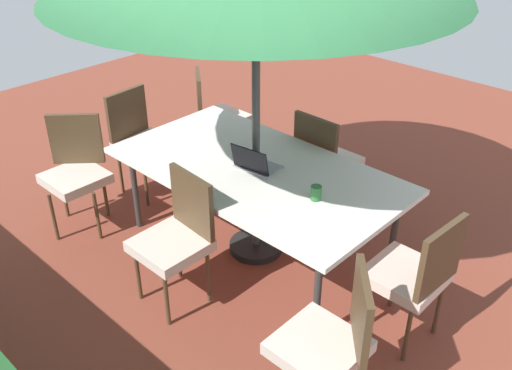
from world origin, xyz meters
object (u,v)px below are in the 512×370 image
Objects in this scene: chair_northeast at (76,168)px; chair_west at (415,273)px; chair_southeast at (215,113)px; chair_northwest at (331,339)px; cup at (316,193)px; chair_east at (140,138)px; chair_north at (177,235)px; dining_table at (256,173)px; chair_south at (325,158)px; laptop at (255,164)px.

chair_west is at bearing -31.12° from chair_northeast.
chair_west is 1.00× the size of chair_southeast.
chair_northwest is 1.13m from cup.
chair_east is 2.09m from cup.
chair_east is 1.00× the size of chair_north.
dining_table is 1.46m from chair_east.
chair_southeast is (-0.09, -0.87, 0.00)m from chair_east.
chair_east is at bearing -0.29° from cup.
chair_south is 1.62m from chair_north.
chair_west is 1.41m from laptop.
chair_southeast is at bearing -162.79° from chair_northwest.
chair_west is 9.28× the size of cup.
chair_south and chair_northwest have the same top height.
chair_south is at bearing -99.28° from laptop.
chair_north is (0.05, 1.62, 0.00)m from chair_south.
chair_east and chair_north have the same top height.
laptop reaches higher than chair_northeast.
chair_south reaches higher than dining_table.
chair_northwest is (-1.37, 0.05, 0.00)m from chair_north.
chair_southeast is at bearing -39.36° from laptop.
cup is (-0.60, 0.02, 0.01)m from laptop.
chair_northwest is (-2.82, 0.81, 0.00)m from chair_east.
chair_northeast is at bearing -71.06° from chair_west.
chair_north is at bearing 169.20° from chair_southeast.
chair_north is (-1.36, 0.03, 0.00)m from chair_northeast.
chair_east is 2.81× the size of laptop.
chair_south is (1.36, -0.84, 0.00)m from chair_west.
dining_table is 0.81m from chair_north.
chair_west is 0.83m from chair_northwest.
chair_north is (-1.35, 1.62, 0.00)m from chair_southeast.
dining_table is at bearing -4.39° from cup.
chair_northeast is (-0.09, 0.73, 0.00)m from chair_east.
chair_northwest is (-1.32, 1.67, 0.00)m from chair_south.
chair_north is 1.00× the size of chair_northwest.
chair_southeast is at bearing -23.94° from cup.
chair_north is at bearing -57.40° from chair_west.
chair_north is at bearing -47.40° from chair_northeast.
chair_north is at bearing 80.52° from laptop.
chair_south is 0.89m from laptop.
laptop reaches higher than chair_northwest.
chair_northeast is 1.59m from laptop.
chair_northwest is 1.60m from laptop.
chair_southeast is (2.77, -0.85, 0.00)m from chair_west.
laptop is at bearing -18.15° from chair_northeast.
chair_northwest is at bearing 133.12° from cup.
dining_table is 2.30× the size of chair_northwest.
laptop is at bearing -93.70° from chair_east.
dining_table is 0.62m from cup.
dining_table is 0.10m from laptop.
chair_south is 2.81× the size of laptop.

